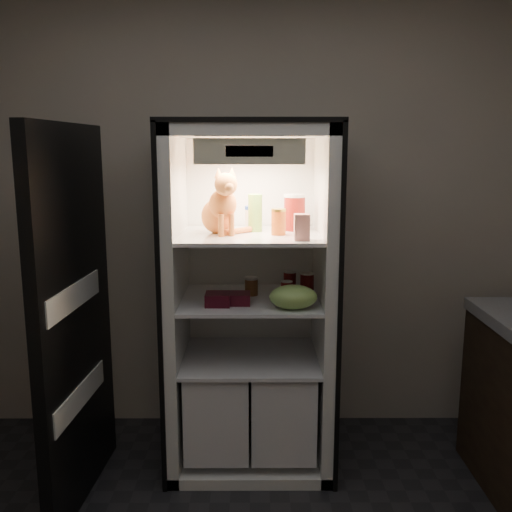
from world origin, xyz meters
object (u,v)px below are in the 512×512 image
at_px(cream_carton, 302,227).
at_px(grape_bag, 293,297).
at_px(berry_box_right, 239,298).
at_px(parmesan_shaker, 255,213).
at_px(soda_can_a, 290,283).
at_px(condiment_jar, 251,286).
at_px(pepper_jar, 294,212).
at_px(salsa_jar, 279,222).
at_px(refrigerator, 250,321).
at_px(mayo_tub, 253,218).
at_px(soda_can_c, 287,292).
at_px(berry_box_left, 218,299).
at_px(tabby_cat, 221,209).
at_px(soda_can_b, 307,286).

bearing_deg(cream_carton, grape_bag, 174.61).
bearing_deg(grape_bag, berry_box_right, 162.20).
bearing_deg(parmesan_shaker, soda_can_a, -2.92).
xyz_separation_m(parmesan_shaker, condiment_jar, (-0.02, -0.03, -0.40)).
relative_size(pepper_jar, cream_carton, 1.54).
xyz_separation_m(parmesan_shaker, salsa_jar, (0.12, -0.13, -0.03)).
relative_size(refrigerator, mayo_tub, 14.54).
distance_m(parmesan_shaker, soda_can_c, 0.46).
distance_m(salsa_jar, soda_can_a, 0.38).
distance_m(parmesan_shaker, grape_bag, 0.52).
relative_size(salsa_jar, berry_box_left, 1.08).
bearing_deg(refrigerator, soda_can_c, -39.17).
bearing_deg(soda_can_a, refrigerator, -176.06).
relative_size(tabby_cat, mayo_tub, 2.72).
bearing_deg(berry_box_right, parmesan_shaker, 67.63).
height_order(parmesan_shaker, berry_box_left, parmesan_shaker).
xyz_separation_m(refrigerator, salsa_jar, (0.15, -0.10, 0.57)).
bearing_deg(cream_carton, parmesan_shaker, 127.46).
distance_m(parmesan_shaker, soda_can_b, 0.48).
height_order(mayo_tub, berry_box_right, mayo_tub).
height_order(tabby_cat, soda_can_c, tabby_cat).
height_order(mayo_tub, berry_box_left, mayo_tub).
relative_size(soda_can_a, soda_can_b, 0.93).
xyz_separation_m(soda_can_c, grape_bag, (0.03, -0.11, 0.00)).
distance_m(refrigerator, mayo_tub, 0.57).
relative_size(condiment_jar, grape_bag, 0.41).
distance_m(pepper_jar, soda_can_c, 0.45).
height_order(tabby_cat, soda_can_a, tabby_cat).
bearing_deg(pepper_jar, grape_bag, -94.21).
bearing_deg(berry_box_left, parmesan_shaker, 50.06).
xyz_separation_m(tabby_cat, mayo_tub, (0.17, 0.16, -0.07)).
xyz_separation_m(grape_bag, berry_box_left, (-0.38, 0.06, -0.03)).
height_order(berry_box_left, berry_box_right, berry_box_left).
xyz_separation_m(parmesan_shaker, cream_carton, (0.23, -0.30, -0.04)).
bearing_deg(grape_bag, soda_can_b, 66.52).
height_order(mayo_tub, soda_can_b, mayo_tub).
xyz_separation_m(pepper_jar, berry_box_right, (-0.30, -0.24, -0.42)).
relative_size(soda_can_b, grape_bag, 0.57).
xyz_separation_m(refrigerator, pepper_jar, (0.24, 0.06, 0.60)).
relative_size(mayo_tub, salsa_jar, 0.95).
xyz_separation_m(condiment_jar, berry_box_right, (-0.06, -0.18, -0.02)).
relative_size(tabby_cat, condiment_jar, 3.53).
distance_m(tabby_cat, pepper_jar, 0.42).
height_order(soda_can_b, berry_box_right, soda_can_b).
distance_m(refrigerator, soda_can_b, 0.38).
xyz_separation_m(salsa_jar, pepper_jar, (0.09, 0.16, 0.03)).
height_order(pepper_jar, cream_carton, pepper_jar).
bearing_deg(parmesan_shaker, tabby_cat, -154.72).
relative_size(refrigerator, condiment_jar, 18.86).
height_order(refrigerator, soda_can_c, refrigerator).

